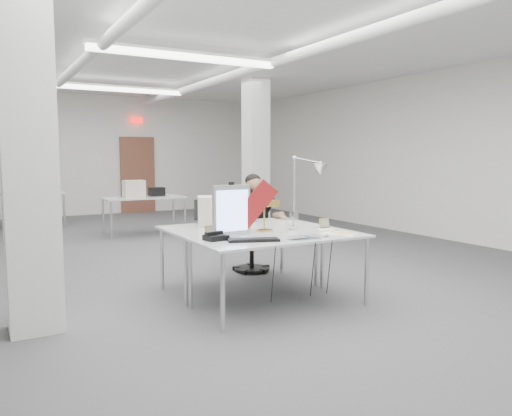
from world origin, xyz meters
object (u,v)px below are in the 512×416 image
Objects in this scene: bankers_lamp at (264,216)px; architect_lamp at (306,183)px; monitor at (232,210)px; desk_phone at (216,237)px; beige_monitor at (214,211)px; seated_person at (253,206)px; laptop at (307,238)px; office_chair at (252,231)px; desk_main at (280,237)px.

bankers_lamp is 0.34× the size of architect_lamp.
architect_lamp is (1.24, 0.46, 0.23)m from monitor.
beige_monitor is at bearing 59.86° from desk_phone.
monitor is at bearing 178.94° from architect_lamp.
seated_person is 1.88m from laptop.
laptop is 0.91m from desk_phone.
monitor is 0.38m from desk_phone.
seated_person is at bearing 87.69° from architect_lamp.
office_chair reaches higher than beige_monitor.
seated_person reaches higher than monitor.
laptop is at bearing -51.58° from beige_monitor.
laptop is (0.13, -0.30, 0.03)m from desk_main.
office_chair is 1.15× the size of architect_lamp.
laptop reaches higher than desk_main.
monitor is at bearing 139.00° from laptop.
beige_monitor reaches higher than desk_main.
laptop is 1.07× the size of bankers_lamp.
desk_phone is at bearing 157.69° from laptop.
desk_main is 0.57m from monitor.
office_chair is 1.93m from desk_phone.
office_chair is 5.49× the size of desk_phone.
beige_monitor is at bearing 105.38° from desk_main.
desk_phone is 1.69m from architect_lamp.
desk_main is at bearing -160.09° from architect_lamp.
beige_monitor is (-0.82, -0.55, 0.37)m from office_chair.
office_chair is at bearing 55.32° from beige_monitor.
seated_person reaches higher than desk_phone.
beige_monitor reaches higher than bankers_lamp.
desk_phone reaches higher than desk_main.
seated_person is 1.60m from monitor.
desk_phone is at bearing -151.18° from monitor.
laptop is (-0.40, -1.84, -0.13)m from seated_person.
monitor is (-0.96, -1.28, 0.12)m from seated_person.
seated_person is 0.87× the size of architect_lamp.
beige_monitor reaches higher than desk_phone.
architect_lamp reaches higher than bankers_lamp.
bankers_lamp is at bearing -126.26° from office_chair.
beige_monitor reaches higher than laptop.
architect_lamp is at bearing -84.43° from seated_person.
laptop is (0.56, -0.56, -0.25)m from monitor.
laptop is at bearing -115.59° from office_chair.
desk_main is 2.09× the size of seated_person.
beige_monitor is at bearing 142.78° from architect_lamp.
monitor is at bearing -79.59° from beige_monitor.
office_chair reaches higher than desk_phone.
monitor is 0.79m from beige_monitor.
desk_main is 3.40× the size of monitor.
architect_lamp is at bearing 15.62° from desk_phone.
architect_lamp is (0.28, -0.86, 0.68)m from office_chair.
seated_person is 1.62× the size of monitor.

